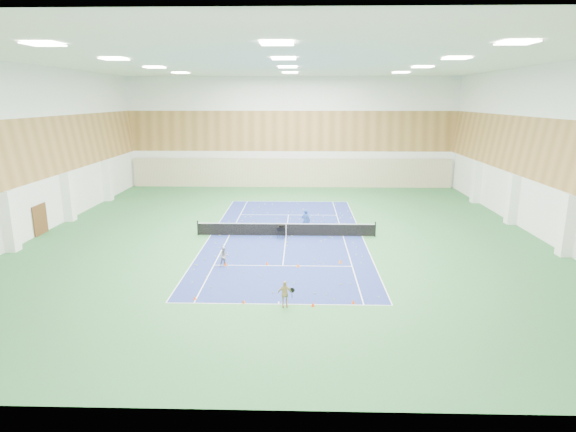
{
  "coord_description": "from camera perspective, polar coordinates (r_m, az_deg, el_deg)",
  "views": [
    {
      "loc": [
        1.05,
        -33.39,
        9.68
      ],
      "look_at": [
        0.2,
        -2.1,
        2.0
      ],
      "focal_mm": 30.0,
      "sensor_mm": 36.0,
      "label": 1
    }
  ],
  "objects": [
    {
      "name": "cone_svc_c",
      "position": [
        28.47,
        1.17,
        -5.84
      ],
      "size": [
        0.22,
        0.22,
        0.24
      ],
      "primitive_type": "cone",
      "color": "orange",
      "rests_on": "ground"
    },
    {
      "name": "ceiling_light_grid",
      "position": [
        33.48,
        -0.25,
        17.62
      ],
      "size": [
        21.4,
        25.4,
        0.06
      ],
      "primitive_type": null,
      "color": "white",
      "rests_on": "room_shell"
    },
    {
      "name": "cone_base_a",
      "position": [
        24.5,
        -11.0,
        -9.5
      ],
      "size": [
        0.18,
        0.18,
        0.2
      ],
      "primitive_type": "cone",
      "color": "#E6400C",
      "rests_on": "ground"
    },
    {
      "name": "wood_cladding",
      "position": [
        33.45,
        -0.24,
        10.91
      ],
      "size": [
        36.0,
        40.0,
        8.0
      ],
      "primitive_type": null,
      "color": "#A1723C",
      "rests_on": "room_shell"
    },
    {
      "name": "cone_svc_d",
      "position": [
        29.26,
        6.22,
        -5.36
      ],
      "size": [
        0.23,
        0.23,
        0.25
      ],
      "primitive_type": "cone",
      "color": "orange",
      "rests_on": "ground"
    },
    {
      "name": "back_curtain",
      "position": [
        53.76,
        0.43,
        5.14
      ],
      "size": [
        35.4,
        0.16,
        3.2
      ],
      "primitive_type": "cube",
      "color": "#C6B793",
      "rests_on": "ground"
    },
    {
      "name": "ground",
      "position": [
        34.78,
        -0.23,
        -2.37
      ],
      "size": [
        40.0,
        40.0,
        0.0
      ],
      "primitive_type": "plane",
      "color": "#2D6A38",
      "rests_on": "ground"
    },
    {
      "name": "room_shell",
      "position": [
        33.61,
        -0.24,
        7.5
      ],
      "size": [
        36.0,
        40.0,
        12.0
      ],
      "primitive_type": null,
      "color": "white",
      "rests_on": "ground"
    },
    {
      "name": "tennis_net",
      "position": [
        34.63,
        -0.23,
        -1.5
      ],
      "size": [
        12.8,
        0.1,
        1.1
      ],
      "primitive_type": null,
      "color": "black",
      "rests_on": "ground"
    },
    {
      "name": "ball_cart",
      "position": [
        34.1,
        -0.83,
        -1.96
      ],
      "size": [
        0.61,
        0.61,
        0.86
      ],
      "primitive_type": null,
      "rotation": [
        0.0,
        0.0,
        -0.26
      ],
      "color": "black",
      "rests_on": "ground"
    },
    {
      "name": "cone_svc_a",
      "position": [
        28.91,
        -7.41,
        -5.64
      ],
      "size": [
        0.22,
        0.22,
        0.24
      ],
      "primitive_type": "cone",
      "color": "#FF520D",
      "rests_on": "ground"
    },
    {
      "name": "cone_base_b",
      "position": [
        23.76,
        -5.26,
        -10.03
      ],
      "size": [
        0.19,
        0.19,
        0.21
      ],
      "primitive_type": "cone",
      "color": "#F15C0C",
      "rests_on": "ground"
    },
    {
      "name": "court_surface",
      "position": [
        34.78,
        -0.23,
        -2.37
      ],
      "size": [
        10.97,
        23.77,
        0.01
      ],
      "primitive_type": "cube",
      "color": "navy",
      "rests_on": "ground"
    },
    {
      "name": "door_left_b",
      "position": [
        39.35,
        -27.31,
        -0.37
      ],
      "size": [
        0.08,
        1.8,
        2.2
      ],
      "primitive_type": "cube",
      "color": "#593319",
      "rests_on": "ground"
    },
    {
      "name": "child_apron",
      "position": [
        23.11,
        -0.41,
        -9.22
      ],
      "size": [
        0.82,
        0.5,
        1.3
      ],
      "primitive_type": "imported",
      "rotation": [
        0.0,
        0.0,
        0.26
      ],
      "color": "tan",
      "rests_on": "ground"
    },
    {
      "name": "child_court",
      "position": [
        28.74,
        -7.57,
        -4.79
      ],
      "size": [
        0.72,
        0.67,
        1.17
      ],
      "primitive_type": "imported",
      "rotation": [
        0.0,
        0.0,
        0.54
      ],
      "color": "gray",
      "rests_on": "ground"
    },
    {
      "name": "tennis_balls_scatter",
      "position": [
        34.77,
        -0.23,
        -2.3
      ],
      "size": [
        10.57,
        22.77,
        0.07
      ],
      "primitive_type": null,
      "color": "#C2D724",
      "rests_on": "ground"
    },
    {
      "name": "cone_base_c",
      "position": [
        23.38,
        2.98,
        -10.41
      ],
      "size": [
        0.19,
        0.19,
        0.21
      ],
      "primitive_type": "cone",
      "color": "#FF440D",
      "rests_on": "ground"
    },
    {
      "name": "coach",
      "position": [
        35.49,
        2.13,
        -0.58
      ],
      "size": [
        0.71,
        0.54,
        1.76
      ],
      "primitive_type": "imported",
      "rotation": [
        0.0,
        0.0,
        2.94
      ],
      "color": "#22459C",
      "rests_on": "ground"
    },
    {
      "name": "cone_svc_b",
      "position": [
        28.86,
        -2.52,
        -5.59
      ],
      "size": [
        0.2,
        0.2,
        0.22
      ],
      "primitive_type": "cone",
      "color": "#F0430C",
      "rests_on": "ground"
    },
    {
      "name": "cone_base_d",
      "position": [
        23.84,
        7.76,
        -10.03
      ],
      "size": [
        0.19,
        0.19,
        0.21
      ],
      "primitive_type": "cone",
      "color": "#FF4D0D",
      "rests_on": "ground"
    }
  ]
}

